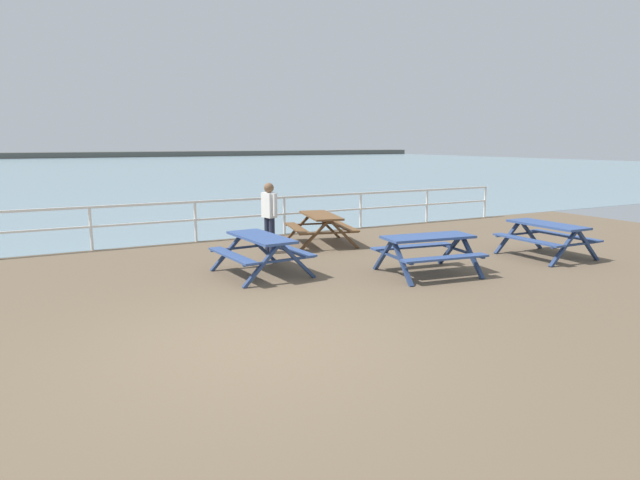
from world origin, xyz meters
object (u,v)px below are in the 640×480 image
picnic_table_mid_centre (321,222)px  visitor (269,213)px  picnic_table_near_right (261,245)px  picnic_table_far_left (428,245)px  picnic_table_near_left (547,232)px

picnic_table_mid_centre → visitor: 1.66m
picnic_table_near_right → picnic_table_far_left: 3.30m
visitor → picnic_table_far_left: bearing=106.9°
picnic_table_near_right → visitor: (0.97, 1.89, 0.36)m
picnic_table_far_left → visitor: (-1.96, 3.41, 0.36)m
picnic_table_mid_centre → visitor: size_ratio=1.25×
picnic_table_near_left → picnic_table_mid_centre: 5.37m
picnic_table_mid_centre → visitor: visitor is taller
picnic_table_near_left → picnic_table_near_right: bearing=77.5°
picnic_table_mid_centre → visitor: (-1.58, -0.40, 0.36)m
picnic_table_near_left → visitor: 6.37m
picnic_table_near_right → picnic_table_mid_centre: 3.42m
picnic_table_near_left → visitor: size_ratio=1.09×
picnic_table_mid_centre → picnic_table_far_left: size_ratio=1.06×
picnic_table_far_left → visitor: visitor is taller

